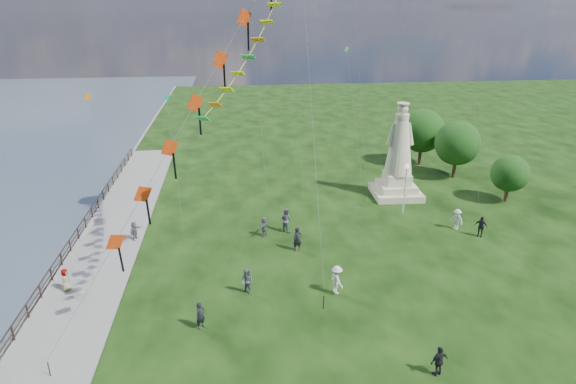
{
  "coord_description": "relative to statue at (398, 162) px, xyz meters",
  "views": [
    {
      "loc": [
        -4.4,
        -20.45,
        16.55
      ],
      "look_at": [
        -1.0,
        8.0,
        5.5
      ],
      "focal_mm": 30.0,
      "sensor_mm": 36.0,
      "label": 1
    }
  ],
  "objects": [
    {
      "name": "red_kite_train",
      "position": [
        -16.97,
        -15.45,
        8.26
      ],
      "size": [
        11.85,
        9.35,
        18.56
      ],
      "color": "black",
      "rests_on": "ground"
    },
    {
      "name": "lamppost",
      "position": [
        -0.73,
        -4.08,
        -0.13
      ],
      "size": [
        0.41,
        0.41,
        4.39
      ],
      "color": "silver",
      "rests_on": "ground"
    },
    {
      "name": "person_1",
      "position": [
        -14.5,
        -14.96,
        -2.44
      ],
      "size": [
        0.95,
        0.93,
        1.7
      ],
      "primitive_type": "imported",
      "rotation": [
        0.0,
        0.0,
        -0.73
      ],
      "color": "#595960",
      "rests_on": "ground"
    },
    {
      "name": "person_5",
      "position": [
        -22.63,
        -6.69,
        -2.56
      ],
      "size": [
        1.08,
        1.47,
        1.46
      ],
      "primitive_type": "imported",
      "rotation": [
        0.0,
        0.0,
        1.15
      ],
      "color": "#595960",
      "rests_on": "ground"
    },
    {
      "name": "person_11",
      "position": [
        -12.88,
        -7.05,
        -2.51
      ],
      "size": [
        1.24,
        1.57,
        1.56
      ],
      "primitive_type": "imported",
      "rotation": [
        0.0,
        0.0,
        4.22
      ],
      "color": "#595960",
      "rests_on": "ground"
    },
    {
      "name": "person_10",
      "position": [
        -25.63,
        -13.38,
        -2.55
      ],
      "size": [
        0.53,
        0.77,
        1.47
      ],
      "primitive_type": "imported",
      "rotation": [
        0.0,
        0.0,
        1.44
      ],
      "color": "#595960",
      "rests_on": "ground"
    },
    {
      "name": "person_0",
      "position": [
        -17.16,
        -18.07,
        -2.48
      ],
      "size": [
        0.7,
        0.69,
        1.63
      ],
      "primitive_type": "imported",
      "rotation": [
        0.0,
        0.0,
        0.77
      ],
      "color": "black",
      "rests_on": "ground"
    },
    {
      "name": "person_3",
      "position": [
        -5.69,
        -23.08,
        -2.48
      ],
      "size": [
        1.05,
        0.73,
        1.63
      ],
      "primitive_type": "imported",
      "rotation": [
        0.0,
        0.0,
        3.42
      ],
      "color": "black",
      "rests_on": "ground"
    },
    {
      "name": "person_7",
      "position": [
        -11.11,
        -6.41,
        -2.33
      ],
      "size": [
        1.07,
        1.07,
        1.93
      ],
      "primitive_type": "imported",
      "rotation": [
        0.0,
        0.0,
        2.36
      ],
      "color": "#595960",
      "rests_on": "ground"
    },
    {
      "name": "person_2",
      "position": [
        -9.03,
        -15.53,
        -2.36
      ],
      "size": [
        1.01,
        1.35,
        1.86
      ],
      "primitive_type": "imported",
      "rotation": [
        0.0,
        0.0,
        1.93
      ],
      "color": "silver",
      "rests_on": "ground"
    },
    {
      "name": "waterfront",
      "position": [
        -25.87,
        -11.09,
        -3.35
      ],
      "size": [
        200.0,
        200.0,
        1.51
      ],
      "color": "#374753",
      "rests_on": "ground"
    },
    {
      "name": "tree_row",
      "position": [
        7.04,
        5.35,
        0.31
      ],
      "size": [
        7.76,
        15.54,
        6.26
      ],
      "color": "#382314",
      "rests_on": "ground"
    },
    {
      "name": "statue",
      "position": [
        0.0,
        0.0,
        0.0
      ],
      "size": [
        4.48,
        4.48,
        8.71
      ],
      "rotation": [
        0.0,
        0.0,
        -0.05
      ],
      "color": "beige",
      "rests_on": "ground"
    },
    {
      "name": "person_6",
      "position": [
        -10.66,
        -9.73,
        -2.38
      ],
      "size": [
        0.75,
        0.58,
        1.83
      ],
      "primitive_type": "imported",
      "rotation": [
        0.0,
        0.0,
        0.23
      ],
      "color": "black",
      "rests_on": "ground"
    },
    {
      "name": "person_9",
      "position": [
        3.62,
        -9.11,
        -2.46
      ],
      "size": [
        1.06,
        1.01,
        1.66
      ],
      "primitive_type": "imported",
      "rotation": [
        0.0,
        0.0,
        -0.71
      ],
      "color": "black",
      "rests_on": "ground"
    },
    {
      "name": "person_8",
      "position": [
        2.38,
        -7.63,
        -2.45
      ],
      "size": [
        1.05,
        1.23,
        1.69
      ],
      "primitive_type": "imported",
      "rotation": [
        0.0,
        0.0,
        -1.03
      ],
      "color": "silver",
      "rests_on": "ground"
    },
    {
      "name": "small_kites",
      "position": [
        -7.94,
        3.01,
        11.42
      ],
      "size": [
        32.93,
        15.23,
        31.95
      ],
      "color": "teal",
      "rests_on": "ground"
    }
  ]
}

